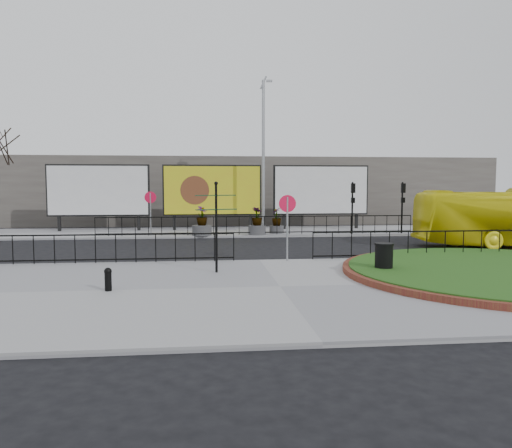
{
  "coord_description": "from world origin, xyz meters",
  "views": [
    {
      "loc": [
        -2.16,
        -18.68,
        2.98
      ],
      "look_at": [
        0.12,
        2.31,
        1.3
      ],
      "focal_mm": 35.0,
      "sensor_mm": 36.0,
      "label": 1
    }
  ],
  "objects": [
    {
      "name": "billboard_right",
      "position": [
        5.5,
        12.97,
        2.6
      ],
      "size": [
        6.2,
        0.31,
        4.1
      ],
      "color": "black",
      "rests_on": "pavement_far"
    },
    {
      "name": "fingerpost_sign",
      "position": [
        -1.71,
        -2.56,
        1.9
      ],
      "size": [
        1.36,
        0.65,
        2.96
      ],
      "rotation": [
        0.0,
        0.0,
        0.27
      ],
      "color": "black",
      "rests_on": "pavement_near"
    },
    {
      "name": "billboard_mid",
      "position": [
        -1.5,
        12.97,
        2.6
      ],
      "size": [
        6.2,
        0.31,
        4.1
      ],
      "color": "black",
      "rests_on": "pavement_far"
    },
    {
      "name": "pavement_far",
      "position": [
        0.0,
        12.0,
        0.06
      ],
      "size": [
        44.0,
        6.0,
        0.12
      ],
      "primitive_type": "cube",
      "color": "gray",
      "rests_on": "ground"
    },
    {
      "name": "bollard",
      "position": [
        -4.69,
        -5.08,
        0.47
      ],
      "size": [
        0.2,
        0.2,
        0.63
      ],
      "color": "black",
      "rests_on": "pavement_near"
    },
    {
      "name": "ground",
      "position": [
        0.0,
        0.0,
        0.0
      ],
      "size": [
        90.0,
        90.0,
        0.0
      ],
      "primitive_type": "plane",
      "color": "black",
      "rests_on": "ground"
    },
    {
      "name": "brick_edge",
      "position": [
        7.5,
        -4.0,
        0.21
      ],
      "size": [
        10.4,
        10.4,
        0.18
      ],
      "primitive_type": "cylinder",
      "color": "brown",
      "rests_on": "pavement_near"
    },
    {
      "name": "signal_pole_b",
      "position": [
        9.5,
        9.34,
        2.1
      ],
      "size": [
        0.22,
        0.26,
        3.0
      ],
      "color": "black",
      "rests_on": "pavement_far"
    },
    {
      "name": "railing_near_right",
      "position": [
        6.5,
        -0.3,
        0.67
      ],
      "size": [
        9.0,
        0.1,
        1.1
      ],
      "primitive_type": null,
      "color": "black",
      "rests_on": "pavement_near"
    },
    {
      "name": "signal_pole_a",
      "position": [
        6.5,
        9.34,
        2.1
      ],
      "size": [
        0.22,
        0.26,
        3.0
      ],
      "color": "black",
      "rests_on": "pavement_far"
    },
    {
      "name": "planter_b",
      "position": [
        0.96,
        9.54,
        0.71
      ],
      "size": [
        1.0,
        1.0,
        1.59
      ],
      "color": "#4C4C4F",
      "rests_on": "pavement_far"
    },
    {
      "name": "speed_sign_near",
      "position": [
        1.0,
        -0.4,
        1.92
      ],
      "size": [
        0.64,
        0.07,
        2.47
      ],
      "color": "gray",
      "rests_on": "pavement_near"
    },
    {
      "name": "billboard_left",
      "position": [
        -8.5,
        12.97,
        2.6
      ],
      "size": [
        6.2,
        0.31,
        4.1
      ],
      "color": "black",
      "rests_on": "pavement_far"
    },
    {
      "name": "litter_bin",
      "position": [
        3.58,
        -3.5,
        0.63
      ],
      "size": [
        0.61,
        0.61,
        1.0
      ],
      "color": "black",
      "rests_on": "pavement_near"
    },
    {
      "name": "lamp_post",
      "position": [
        1.51,
        11.0,
        4.83
      ],
      "size": [
        0.74,
        0.18,
        9.23
      ],
      "color": "gray",
      "rests_on": "pavement_far"
    },
    {
      "name": "planter_c",
      "position": [
        2.2,
        10.25,
        0.75
      ],
      "size": [
        0.84,
        0.84,
        1.5
      ],
      "color": "#4C4C4F",
      "rests_on": "pavement_far"
    },
    {
      "name": "planter_a",
      "position": [
        -2.17,
        9.4,
        0.71
      ],
      "size": [
        1.09,
        1.09,
        1.65
      ],
      "color": "#4C4C4F",
      "rests_on": "pavement_far"
    },
    {
      "name": "grass_lawn",
      "position": [
        7.5,
        -4.0,
        0.23
      ],
      "size": [
        10.0,
        10.0,
        0.22
      ],
      "primitive_type": "cylinder",
      "color": "#1A4312",
      "rests_on": "pavement_near"
    },
    {
      "name": "railing_near_left",
      "position": [
        -6.0,
        -0.3,
        0.67
      ],
      "size": [
        10.0,
        0.1,
        1.1
      ],
      "primitive_type": null,
      "color": "black",
      "rests_on": "pavement_near"
    },
    {
      "name": "speed_sign_far",
      "position": [
        -5.0,
        9.4,
        1.92
      ],
      "size": [
        0.64,
        0.07,
        2.47
      ],
      "color": "gray",
      "rests_on": "pavement_far"
    },
    {
      "name": "railing_far",
      "position": [
        1.0,
        9.3,
        0.67
      ],
      "size": [
        18.0,
        0.1,
        1.1
      ],
      "primitive_type": null,
      "color": "black",
      "rests_on": "pavement_far"
    },
    {
      "name": "pavement_near",
      "position": [
        0.0,
        -5.0,
        0.06
      ],
      "size": [
        30.0,
        10.0,
        0.12
      ],
      "primitive_type": "cube",
      "color": "gray",
      "rests_on": "ground"
    },
    {
      "name": "building_backdrop",
      "position": [
        0.0,
        22.0,
        2.5
      ],
      "size": [
        40.0,
        10.0,
        5.0
      ],
      "primitive_type": "cube",
      "color": "#625D55",
      "rests_on": "ground"
    }
  ]
}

